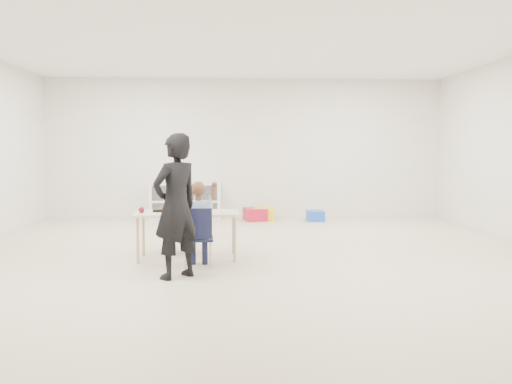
{
  "coord_description": "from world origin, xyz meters",
  "views": [
    {
      "loc": [
        -0.31,
        -6.52,
        1.35
      ],
      "look_at": [
        0.0,
        -0.01,
        0.85
      ],
      "focal_mm": 38.0,
      "sensor_mm": 36.0,
      "label": 1
    }
  ],
  "objects_px": {
    "chair_near": "(198,237)",
    "cubby_shelf": "(185,201)",
    "table": "(188,235)",
    "child": "(198,220)",
    "adult": "(176,206)"
  },
  "relations": [
    {
      "from": "chair_near",
      "to": "cubby_shelf",
      "type": "relative_size",
      "value": 0.5
    },
    {
      "from": "table",
      "to": "chair_near",
      "type": "distance_m",
      "value": 0.56
    },
    {
      "from": "chair_near",
      "to": "child",
      "type": "relative_size",
      "value": 0.63
    },
    {
      "from": "child",
      "to": "cubby_shelf",
      "type": "distance_m",
      "value": 4.64
    },
    {
      "from": "table",
      "to": "cubby_shelf",
      "type": "xyz_separation_m",
      "value": [
        -0.36,
        4.07,
        0.05
      ]
    },
    {
      "from": "child",
      "to": "chair_near",
      "type": "bearing_deg",
      "value": 0.0
    },
    {
      "from": "cubby_shelf",
      "to": "adult",
      "type": "height_order",
      "value": "adult"
    },
    {
      "from": "chair_near",
      "to": "adult",
      "type": "xyz_separation_m",
      "value": [
        -0.2,
        -0.5,
        0.41
      ]
    },
    {
      "from": "cubby_shelf",
      "to": "adult",
      "type": "xyz_separation_m",
      "value": [
        0.32,
        -5.11,
        0.42
      ]
    },
    {
      "from": "table",
      "to": "chair_near",
      "type": "height_order",
      "value": "chair_near"
    },
    {
      "from": "chair_near",
      "to": "cubby_shelf",
      "type": "height_order",
      "value": "chair_near"
    },
    {
      "from": "adult",
      "to": "table",
      "type": "bearing_deg",
      "value": -136.24
    },
    {
      "from": "child",
      "to": "cubby_shelf",
      "type": "bearing_deg",
      "value": 94.96
    },
    {
      "from": "table",
      "to": "chair_near",
      "type": "bearing_deg",
      "value": -74.48
    },
    {
      "from": "chair_near",
      "to": "adult",
      "type": "distance_m",
      "value": 0.68
    }
  ]
}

